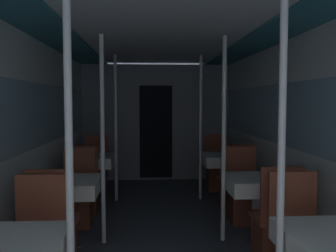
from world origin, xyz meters
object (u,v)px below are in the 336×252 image
object	(u,v)px
support_pole_right_0	(281,168)
chair_right_far_1	(243,199)
chair_left_near_2	(85,191)
support_pole_left_1	(103,140)
support_pole_right_1	(224,139)
chair_right_far_2	(217,173)
support_pole_left_2	(116,128)
support_pole_right_2	(201,128)
chair_right_near_2	(233,189)
chair_left_far_1	(78,202)
chair_left_far_2	(96,174)
dining_table_right_2	(225,162)
chair_left_near_1	(54,237)
dining_table_left_1	(67,190)
support_pole_left_0	(69,170)
dining_table_left_2	(91,163)
chair_right_near_1	(276,232)
dining_table_right_1	(257,187)

from	to	relation	value
support_pole_right_0	chair_right_far_1	size ratio (longest dim) A/B	2.36
chair_left_near_2	support_pole_right_0	world-z (taller)	support_pole_right_0
support_pole_right_0	support_pole_left_1	bearing A→B (deg)	127.01
support_pole_right_1	chair_right_far_2	distance (m)	2.52
support_pole_left_2	support_pole_right_1	bearing A→B (deg)	-52.99
support_pole_left_2	support_pole_right_2	size ratio (longest dim) A/B	1.00
chair_right_near_2	support_pole_right_2	world-z (taller)	support_pole_right_2
chair_left_far_1	chair_left_far_2	bearing A→B (deg)	-90.00
chair_left_far_2	dining_table_right_2	world-z (taller)	chair_left_far_2
chair_left_near_1	chair_left_far_2	xyz separation A→B (m)	(0.00, 2.95, 0.00)
dining_table_left_1	chair_right_far_1	distance (m)	2.19
support_pole_left_0	support_pole_left_1	xyz separation A→B (m)	(0.00, 1.75, 0.00)
dining_table_left_2	chair_left_near_2	world-z (taller)	chair_left_near_2
chair_left_far_1	dining_table_left_1	bearing A→B (deg)	90.00
support_pole_left_2	chair_right_far_1	bearing A→B (deg)	-33.95
chair_right_far_1	chair_left_near_1	bearing A→B (deg)	29.96
chair_left_near_2	support_pole_left_1	bearing A→B (deg)	-71.43
support_pole_right_1	chair_right_near_2	bearing A→B (deg)	71.43
dining_table_left_1	support_pole_left_1	xyz separation A→B (m)	(0.39, 0.00, 0.54)
chair_left_near_1	chair_right_near_1	size ratio (longest dim) A/B	1.00
dining_table_left_1	support_pole_right_2	bearing A→B (deg)	45.75
dining_table_right_1	chair_right_near_2	world-z (taller)	chair_right_near_2
dining_table_right_1	chair_left_far_1	bearing A→B (deg)	163.92
chair_left_near_2	chair_left_far_2	distance (m)	1.20
chair_left_far_2	support_pole_right_2	size ratio (longest dim) A/B	0.42
dining_table_left_1	dining_table_left_2	bearing A→B (deg)	90.00
support_pole_right_2	dining_table_left_1	bearing A→B (deg)	-134.25
support_pole_right_1	chair_left_near_2	bearing A→B (deg)	146.05
dining_table_left_2	support_pole_left_2	world-z (taller)	support_pole_left_2
support_pole_right_1	chair_right_near_1	bearing A→B (deg)	-57.38
chair_left_near_1	chair_left_far_1	size ratio (longest dim) A/B	1.00
chair_left_far_2	dining_table_right_2	bearing A→B (deg)	163.92
support_pole_left_0	dining_table_right_1	world-z (taller)	support_pole_left_0
support_pole_left_0	support_pole_right_2	xyz separation A→B (m)	(1.32, 3.50, 0.00)
support_pole_left_1	support_pole_right_2	size ratio (longest dim) A/B	1.00
chair_left_near_2	chair_left_far_1	bearing A→B (deg)	-90.00
chair_left_near_1	support_pole_left_2	distance (m)	2.52
support_pole_right_2	support_pole_left_0	bearing A→B (deg)	-110.65
support_pole_left_2	chair_right_near_2	size ratio (longest dim) A/B	2.36
dining_table_left_1	chair_left_far_1	world-z (taller)	chair_left_far_1
support_pole_right_0	chair_right_near_1	xyz separation A→B (m)	(0.39, 1.15, -0.83)
chair_right_far_1	dining_table_right_1	bearing A→B (deg)	90.00
chair_left_near_1	chair_left_near_2	bearing A→B (deg)	90.00
dining_table_right_2	support_pole_right_2	bearing A→B (deg)	180.00
chair_right_near_1	dining_table_right_1	bearing A→B (deg)	90.00
chair_left_far_1	chair_right_near_1	bearing A→B (deg)	150.04
dining_table_left_2	dining_table_right_1	world-z (taller)	same
chair_left_far_1	chair_right_near_2	size ratio (longest dim) A/B	1.00
support_pole_left_2	chair_left_far_2	bearing A→B (deg)	122.62
support_pole_left_0	support_pole_right_2	world-z (taller)	same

